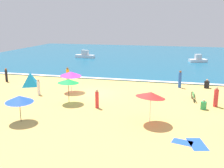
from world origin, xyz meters
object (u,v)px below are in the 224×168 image
(beachgoer_0, at_px, (204,105))
(beachgoer_8, at_px, (216,97))
(beach_umbrella_0, at_px, (151,95))
(beach_umbrella_7, at_px, (19,99))
(parked_bicycle, at_px, (193,96))
(beachgoer_4, at_px, (207,84))
(beachgoer_3, at_px, (97,99))
(beachgoer_7, at_px, (39,87))
(beach_tent, at_px, (31,79))
(beach_umbrella_5, at_px, (71,74))
(small_boat_1, at_px, (85,55))
(beachgoer_5, at_px, (68,75))
(beachgoer_9, at_px, (180,79))
(beach_umbrella_1, at_px, (68,81))
(beachgoer_6, at_px, (6,75))
(small_boat_0, at_px, (198,60))

(beachgoer_0, height_order, beachgoer_8, beachgoer_8)
(beach_umbrella_0, relative_size, beach_umbrella_7, 1.07)
(parked_bicycle, xyz_separation_m, beachgoer_8, (1.73, -1.35, 0.41))
(beach_umbrella_0, distance_m, beachgoer_8, 7.10)
(beachgoer_4, bearing_deg, beachgoer_3, -135.85)
(beachgoer_7, bearing_deg, beach_tent, 131.40)
(beach_umbrella_0, distance_m, beachgoer_4, 12.41)
(beach_umbrella_0, relative_size, beach_umbrella_5, 1.00)
(beach_umbrella_5, xyz_separation_m, beach_umbrella_7, (-0.39, -8.42, -0.17))
(beach_umbrella_7, distance_m, small_boat_1, 32.27)
(beachgoer_0, bearing_deg, beachgoer_5, 156.15)
(beach_tent, distance_m, beachgoer_9, 16.21)
(beachgoer_8, bearing_deg, beach_umbrella_5, 173.84)
(beach_umbrella_1, height_order, beachgoer_6, beach_umbrella_1)
(beach_umbrella_7, bearing_deg, beach_umbrella_1, 72.38)
(parked_bicycle, distance_m, beachgoer_9, 4.71)
(beach_umbrella_7, distance_m, beachgoer_4, 19.24)
(beach_umbrella_7, xyz_separation_m, beachgoer_6, (-8.76, 10.82, -0.90))
(small_boat_1, bearing_deg, beachgoer_4, -42.05)
(beach_umbrella_0, height_order, small_boat_1, beach_umbrella_0)
(beachgoer_3, height_order, beachgoer_7, beachgoer_3)
(beachgoer_0, distance_m, beachgoer_8, 1.49)
(beachgoer_8, relative_size, small_boat_1, 0.46)
(beachgoer_0, height_order, beachgoer_5, beachgoer_5)
(beach_umbrella_7, distance_m, beachgoer_5, 12.59)
(beach_umbrella_1, distance_m, beachgoer_6, 11.93)
(beachgoer_0, relative_size, beachgoer_7, 0.54)
(parked_bicycle, relative_size, beachgoer_3, 1.15)
(small_boat_0, bearing_deg, small_boat_1, 178.94)
(beach_umbrella_1, distance_m, beachgoer_5, 8.23)
(parked_bicycle, height_order, beachgoer_4, beachgoer_4)
(beach_umbrella_5, bearing_deg, beach_umbrella_7, -92.68)
(beachgoer_8, bearing_deg, beachgoer_9, 116.54)
(beach_tent, relative_size, beachgoer_3, 1.37)
(beachgoer_4, relative_size, beachgoer_8, 0.57)
(beach_umbrella_1, xyz_separation_m, beachgoer_9, (9.41, 7.85, -1.05))
(beachgoer_8, bearing_deg, beachgoer_3, -163.97)
(beachgoer_5, bearing_deg, beach_umbrella_1, -66.12)
(beachgoer_6, distance_m, beachgoer_7, 7.75)
(beachgoer_5, bearing_deg, small_boat_0, 50.16)
(beachgoer_0, bearing_deg, beachgoer_8, 43.74)
(beachgoer_8, height_order, small_boat_1, beachgoer_8)
(beach_umbrella_1, xyz_separation_m, beachgoer_3, (2.82, -0.77, -1.19))
(beach_tent, xyz_separation_m, beachgoer_6, (-3.85, 1.18, 0.04))
(beach_umbrella_5, height_order, beachgoer_0, beach_umbrella_5)
(beach_umbrella_1, relative_size, beach_umbrella_5, 0.88)
(beachgoer_6, bearing_deg, beach_umbrella_7, -51.03)
(beachgoer_0, bearing_deg, beachgoer_4, 83.06)
(parked_bicycle, bearing_deg, beachgoer_8, -37.91)
(beachgoer_4, bearing_deg, beachgoer_8, -88.85)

